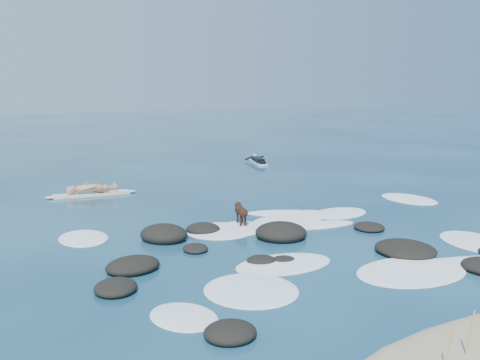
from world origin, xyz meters
name	(u,v)px	position (x,y,z in m)	size (l,w,h in m)	color
ground	(298,234)	(0.00, 0.00, 0.00)	(160.00, 160.00, 0.00)	#0A2642
reef_rocks	(277,248)	(-1.29, -1.16, 0.10)	(9.95, 7.28, 0.55)	black
breaking_foam	(319,238)	(0.30, -0.60, 0.01)	(13.10, 8.36, 0.12)	white
standing_surfer_rig	(91,176)	(-4.31, 7.91, 0.75)	(3.36, 0.67, 1.91)	beige
paddling_surfer_rig	(258,161)	(5.32, 13.18, 0.14)	(1.20, 2.46, 0.42)	white
dog	(241,211)	(-1.06, 1.49, 0.45)	(0.39, 1.06, 0.68)	black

